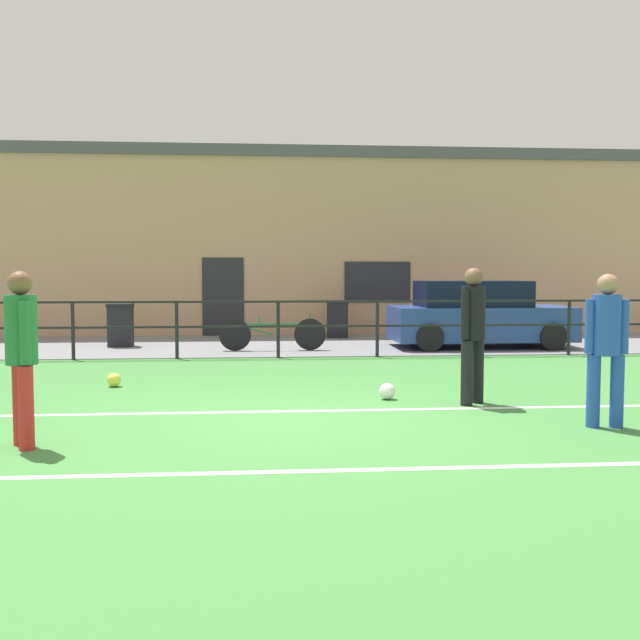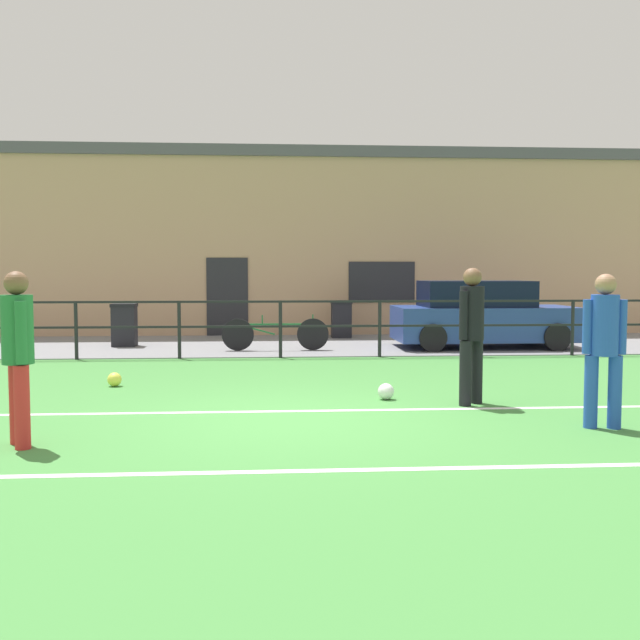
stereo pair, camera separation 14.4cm
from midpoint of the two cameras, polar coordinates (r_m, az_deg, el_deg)
The scene contains 15 objects.
ground at distance 8.47m, azimuth -2.82°, elevation -7.99°, with size 60.00×44.00×0.04m, color #42843D.
field_line_touchline at distance 8.91m, azimuth -2.92°, elevation -7.25°, with size 36.00×0.11×0.00m, color white.
field_line_hash at distance 6.31m, azimuth -2.13°, elevation -11.91°, with size 36.00×0.11×0.00m, color white.
pavement_strip at distance 16.87m, azimuth -3.78°, elevation -1.98°, with size 48.00×5.00×0.02m, color slate.
perimeter_fence at distance 14.32m, azimuth -3.63°, elevation -0.05°, with size 36.07×0.07×1.15m.
clubhouse_facade at distance 20.50m, azimuth -3.99°, elevation 6.16°, with size 28.00×2.56×5.09m.
player_goalkeeper at distance 9.45m, azimuth 11.64°, elevation -0.55°, with size 0.39×0.35×1.77m.
player_striker at distance 7.57m, azimuth -23.13°, elevation -2.05°, with size 0.30×0.43×1.72m.
player_winger at distance 8.44m, azimuth 21.35°, elevation -1.54°, with size 0.46×0.30×1.70m.
soccer_ball_match at distance 9.74m, azimuth 4.94°, elevation -5.67°, with size 0.22×0.22×0.22m, color white.
soccer_ball_spare at distance 11.20m, azimuth -16.41°, elevation -4.58°, with size 0.21×0.21×0.21m, color #E5E04C.
parked_car_red at distance 16.58m, azimuth 12.19°, elevation 0.35°, with size 3.99×1.85×1.50m.
bicycle_parked_0 at distance 15.54m, azimuth -4.06°, elevation -1.11°, with size 2.31×0.04×0.78m.
trash_bin_0 at distance 16.97m, azimuth -15.80°, elevation -0.38°, with size 0.55×0.47×0.98m.
trash_bin_1 at distance 18.56m, azimuth 1.17°, elevation 0.09°, with size 0.53×0.45×0.96m.
Camera 1 is at (-0.34, -8.28, 1.71)m, focal length 40.28 mm.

